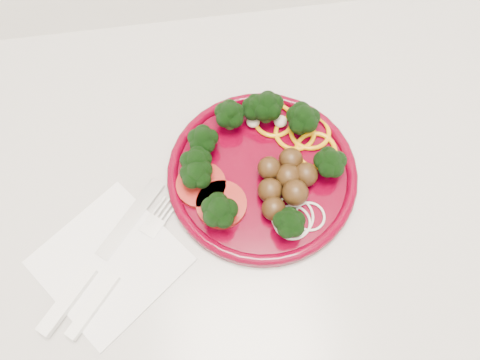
{
  "coord_description": "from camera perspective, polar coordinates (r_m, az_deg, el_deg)",
  "views": [
    {
      "loc": [
        -0.19,
        1.46,
        1.44
      ],
      "look_at": [
        -0.15,
        1.71,
        0.92
      ],
      "focal_mm": 35.0,
      "sensor_mm": 36.0,
      "label": 1
    }
  ],
  "objects": [
    {
      "name": "napkin",
      "position": [
        0.58,
        -15.58,
        -9.5
      ],
      "size": [
        0.21,
        0.21,
        0.0
      ],
      "primitive_type": "cube",
      "rotation": [
        0.0,
        0.0,
        0.66
      ],
      "color": "white",
      "rests_on": "counter"
    },
    {
      "name": "counter",
      "position": [
        1.04,
        8.54,
        -10.39
      ],
      "size": [
        2.4,
        0.6,
        0.9
      ],
      "color": "silver",
      "rests_on": "ground"
    },
    {
      "name": "knife",
      "position": [
        0.58,
        -17.97,
        -10.7
      ],
      "size": [
        0.15,
        0.18,
        0.01
      ],
      "rotation": [
        0.0,
        0.0,
        0.88
      ],
      "color": "silver",
      "rests_on": "napkin"
    },
    {
      "name": "fork",
      "position": [
        0.57,
        -16.01,
        -12.55
      ],
      "size": [
        0.14,
        0.16,
        0.01
      ],
      "rotation": [
        0.0,
        0.0,
        0.88
      ],
      "color": "white",
      "rests_on": "napkin"
    },
    {
      "name": "plate",
      "position": [
        0.59,
        2.41,
        1.68
      ],
      "size": [
        0.24,
        0.24,
        0.06
      ],
      "rotation": [
        0.0,
        0.0,
        0.39
      ],
      "color": "#510011",
      "rests_on": "counter"
    }
  ]
}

